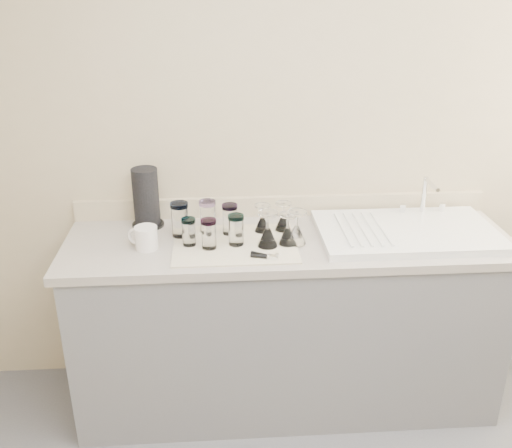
{
  "coord_description": "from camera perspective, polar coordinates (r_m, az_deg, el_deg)",
  "views": [
    {
      "loc": [
        -0.32,
        -1.16,
        2.01
      ],
      "look_at": [
        -0.16,
        1.15,
        1.0
      ],
      "focal_mm": 40.0,
      "sensor_mm": 36.0,
      "label": 1
    }
  ],
  "objects": [
    {
      "name": "goblet_back_right",
      "position": [
        2.69,
        2.74,
        0.34
      ],
      "size": [
        0.08,
        0.08,
        0.14
      ],
      "color": "white",
      "rests_on": "dish_towel"
    },
    {
      "name": "tumbler_blue",
      "position": [
        2.5,
        -4.74,
        -0.97
      ],
      "size": [
        0.07,
        0.07,
        0.14
      ],
      "color": "white",
      "rests_on": "dish_towel"
    },
    {
      "name": "tumbler_teal",
      "position": [
        2.63,
        -7.62,
        0.48
      ],
      "size": [
        0.08,
        0.08,
        0.16
      ],
      "color": "white",
      "rests_on": "dish_towel"
    },
    {
      "name": "sink_unit",
      "position": [
        2.75,
        14.84,
        -0.69
      ],
      "size": [
        0.82,
        0.5,
        0.22
      ],
      "color": "white",
      "rests_on": "counter_unit"
    },
    {
      "name": "goblet_front_left",
      "position": [
        2.52,
        1.17,
        -1.07
      ],
      "size": [
        0.09,
        0.09,
        0.16
      ],
      "color": "white",
      "rests_on": "dish_towel"
    },
    {
      "name": "room_envelope",
      "position": [
        1.29,
        10.62,
        2.48
      ],
      "size": [
        3.54,
        3.5,
        2.52
      ],
      "color": "#56565B",
      "rests_on": "ground"
    },
    {
      "name": "can_opener",
      "position": [
        2.43,
        0.87,
        -3.22
      ],
      "size": [
        0.12,
        0.08,
        0.02
      ],
      "color": "silver",
      "rests_on": "dish_towel"
    },
    {
      "name": "counter_unit",
      "position": [
        2.85,
        3.13,
        -9.68
      ],
      "size": [
        2.06,
        0.62,
        0.9
      ],
      "color": "slate",
      "rests_on": "ground"
    },
    {
      "name": "goblet_extra",
      "position": [
        2.55,
        4.06,
        -0.83
      ],
      "size": [
        0.09,
        0.09,
        0.15
      ],
      "color": "white",
      "rests_on": "dish_towel"
    },
    {
      "name": "tumbler_lavender",
      "position": [
        2.53,
        -2.01,
        -0.57
      ],
      "size": [
        0.07,
        0.07,
        0.14
      ],
      "color": "white",
      "rests_on": "dish_towel"
    },
    {
      "name": "paper_towel_roll",
      "position": [
        2.76,
        -10.93,
        2.53
      ],
      "size": [
        0.15,
        0.15,
        0.29
      ],
      "color": "black",
      "rests_on": "counter_unit"
    },
    {
      "name": "white_mug",
      "position": [
        2.56,
        -10.98,
        -1.35
      ],
      "size": [
        0.15,
        0.13,
        0.1
      ],
      "color": "white",
      "rests_on": "counter_unit"
    },
    {
      "name": "dish_towel",
      "position": [
        2.57,
        -2.12,
        -2.02
      ],
      "size": [
        0.55,
        0.42,
        0.01
      ],
      "primitive_type": "cube",
      "color": "white",
      "rests_on": "counter_unit"
    },
    {
      "name": "goblet_back_left",
      "position": [
        2.67,
        0.64,
        0.18
      ],
      "size": [
        0.07,
        0.07,
        0.13
      ],
      "color": "white",
      "rests_on": "dish_towel"
    },
    {
      "name": "tumbler_magenta",
      "position": [
        2.54,
        -6.73,
        -0.76
      ],
      "size": [
        0.06,
        0.06,
        0.13
      ],
      "color": "white",
      "rests_on": "dish_towel"
    },
    {
      "name": "goblet_front_right",
      "position": [
        2.54,
        3.18,
        -0.98
      ],
      "size": [
        0.08,
        0.08,
        0.14
      ],
      "color": "white",
      "rests_on": "dish_towel"
    },
    {
      "name": "tumbler_cyan",
      "position": [
        2.66,
        -4.85,
        0.78
      ],
      "size": [
        0.08,
        0.08,
        0.15
      ],
      "color": "white",
      "rests_on": "dish_towel"
    },
    {
      "name": "tumbler_purple",
      "position": [
        2.64,
        -2.63,
        0.51
      ],
      "size": [
        0.07,
        0.07,
        0.14
      ],
      "color": "white",
      "rests_on": "dish_towel"
    }
  ]
}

